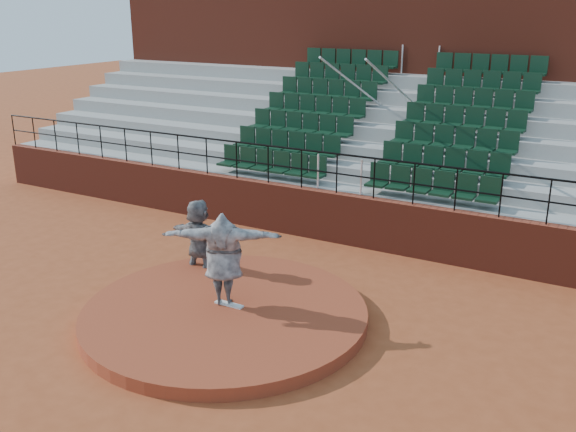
{
  "coord_description": "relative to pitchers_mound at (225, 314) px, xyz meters",
  "views": [
    {
      "loc": [
        6.52,
        -9.16,
        5.81
      ],
      "look_at": [
        0.0,
        2.5,
        1.4
      ],
      "focal_mm": 40.0,
      "sensor_mm": 36.0,
      "label": 1
    }
  ],
  "objects": [
    {
      "name": "seating_deck",
      "position": [
        0.0,
        8.65,
        1.32
      ],
      "size": [
        24.0,
        5.97,
        4.63
      ],
      "color": "#9C9B96",
      "rests_on": "ground"
    },
    {
      "name": "pitcher",
      "position": [
        -0.14,
        0.2,
        1.05
      ],
      "size": [
        2.33,
        1.52,
        1.86
      ],
      "primitive_type": "imported",
      "rotation": [
        0.0,
        0.0,
        3.58
      ],
      "color": "black",
      "rests_on": "pitchers_mound"
    },
    {
      "name": "fielder",
      "position": [
        -1.71,
        1.51,
        0.77
      ],
      "size": [
        1.66,
        0.56,
        1.78
      ],
      "primitive_type": "imported",
      "rotation": [
        0.0,
        0.0,
        3.12
      ],
      "color": "black",
      "rests_on": "ground"
    },
    {
      "name": "boundary_wall",
      "position": [
        0.0,
        5.0,
        0.53
      ],
      "size": [
        24.0,
        0.3,
        1.3
      ],
      "primitive_type": "cube",
      "color": "maroon",
      "rests_on": "ground"
    },
    {
      "name": "pitchers_mound",
      "position": [
        0.0,
        0.0,
        0.0
      ],
      "size": [
        5.5,
        5.5,
        0.25
      ],
      "primitive_type": "cylinder",
      "color": "#973B21",
      "rests_on": "ground"
    },
    {
      "name": "ground",
      "position": [
        0.0,
        0.0,
        -0.12
      ],
      "size": [
        90.0,
        90.0,
        0.0
      ],
      "primitive_type": "plane",
      "color": "#9C4623",
      "rests_on": "ground"
    },
    {
      "name": "wall_railing",
      "position": [
        0.0,
        5.0,
        1.9
      ],
      "size": [
        24.04,
        0.05,
        1.03
      ],
      "color": "black",
      "rests_on": "boundary_wall"
    },
    {
      "name": "pitching_rubber",
      "position": [
        0.0,
        0.15,
        0.14
      ],
      "size": [
        0.6,
        0.15,
        0.03
      ],
      "primitive_type": "cube",
      "color": "white",
      "rests_on": "pitchers_mound"
    },
    {
      "name": "press_box_facade",
      "position": [
        0.0,
        12.6,
        3.43
      ],
      "size": [
        24.0,
        3.0,
        7.1
      ],
      "primitive_type": "cube",
      "color": "maroon",
      "rests_on": "ground"
    }
  ]
}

